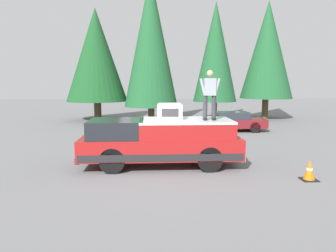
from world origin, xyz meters
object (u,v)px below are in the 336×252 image
person_on_truck_bed (210,94)px  traffic_cone (309,171)px  parked_car_maroon (231,121)px  pickup_truck (161,141)px  compressor_unit (170,111)px

person_on_truck_bed → traffic_cone: 3.95m
person_on_truck_bed → parked_car_maroon: 8.83m
parked_car_maroon → pickup_truck: bearing=150.3°
compressor_unit → pickup_truck: bearing=100.6°
parked_car_maroon → person_on_truck_bed: bearing=160.8°
pickup_truck → person_on_truck_bed: person_on_truck_bed is taller
compressor_unit → parked_car_maroon: 8.97m
person_on_truck_bed → parked_car_maroon: bearing=-19.2°
compressor_unit → parked_car_maroon: (7.82, -4.18, -1.35)m
compressor_unit → traffic_cone: (-2.02, -4.11, -1.64)m
traffic_cone → person_on_truck_bed: bearing=58.3°
compressor_unit → parked_car_maroon: bearing=-28.1°
person_on_truck_bed → traffic_cone: size_ratio=2.73×
parked_car_maroon → traffic_cone: (-9.84, 0.07, -0.29)m
compressor_unit → person_on_truck_bed: person_on_truck_bed is taller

